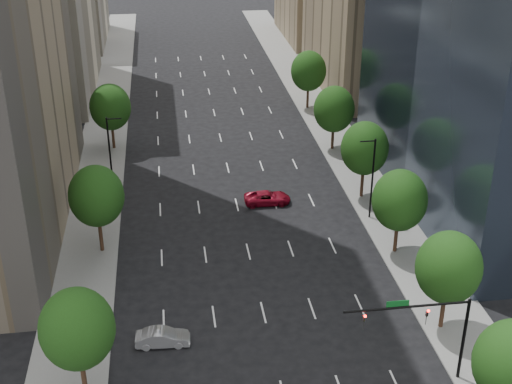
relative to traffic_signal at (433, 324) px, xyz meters
name	(u,v)px	position (x,y,z in m)	size (l,w,h in m)	color
sidewalk_left	(93,213)	(-26.03, 30.00, -5.10)	(6.00, 200.00, 0.15)	slate
sidewalk_right	(374,196)	(4.97, 30.00, -5.10)	(6.00, 200.00, 0.15)	slate
tree_right_1	(449,268)	(3.47, 6.00, 0.58)	(5.20, 5.20, 8.75)	#382316
tree_right_2	(400,200)	(3.47, 18.00, 0.43)	(5.20, 5.20, 8.61)	#382316
tree_right_3	(365,148)	(3.47, 30.00, 0.72)	(5.20, 5.20, 8.89)	#382316
tree_right_4	(334,109)	(3.47, 44.00, 0.29)	(5.20, 5.20, 8.46)	#382316
tree_right_5	(309,71)	(3.47, 60.00, 0.58)	(5.20, 5.20, 8.75)	#382316
tree_left_0	(77,329)	(-24.53, 2.00, 0.58)	(5.20, 5.20, 8.75)	#382316
tree_left_1	(96,196)	(-24.53, 22.00, 0.79)	(5.20, 5.20, 8.97)	#382316
tree_left_2	(110,107)	(-24.53, 48.00, 0.50)	(5.20, 5.20, 8.68)	#382316
streetlight_rn	(372,177)	(2.91, 25.00, -0.33)	(1.70, 0.20, 9.00)	black
streetlight_ln	(110,153)	(-23.96, 35.00, -0.33)	(1.70, 0.20, 9.00)	black
traffic_signal	(433,324)	(0.00, 0.00, 0.00)	(9.12, 0.40, 7.38)	black
car_silver	(163,338)	(-18.95, 6.85, -4.47)	(1.49, 4.26, 1.40)	#96979B
car_red_far	(267,198)	(-7.17, 29.85, -4.47)	(2.34, 5.08, 1.41)	maroon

